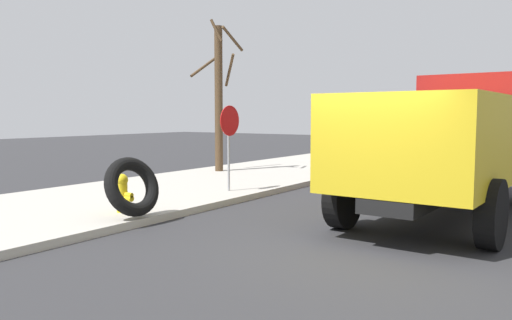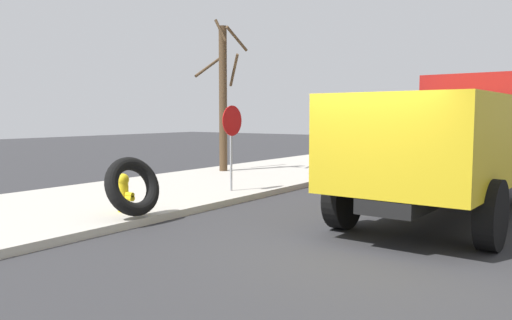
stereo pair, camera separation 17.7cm
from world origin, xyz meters
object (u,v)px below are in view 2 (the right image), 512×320
at_px(stop_sign, 232,132).
at_px(fire_hydrant, 123,191).
at_px(dump_truck_yellow, 456,137).
at_px(bare_tree, 223,94).
at_px(loose_tire, 133,186).

bearing_deg(stop_sign, fire_hydrant, 179.27).
height_order(fire_hydrant, stop_sign, stop_sign).
xyz_separation_m(dump_truck_yellow, bare_tree, (2.76, 8.30, 1.16)).
bearing_deg(fire_hydrant, loose_tire, -113.81).
bearing_deg(stop_sign, dump_truck_yellow, -81.91).
height_order(loose_tire, bare_tree, bare_tree).
height_order(fire_hydrant, loose_tire, loose_tire).
relative_size(stop_sign, bare_tree, 0.42).
relative_size(fire_hydrant, stop_sign, 0.35).
relative_size(stop_sign, dump_truck_yellow, 0.30).
bearing_deg(dump_truck_yellow, fire_hydrant, 128.50).
height_order(loose_tire, stop_sign, stop_sign).
distance_m(stop_sign, bare_tree, 4.79).
bearing_deg(stop_sign, bare_tree, 41.36).
bearing_deg(dump_truck_yellow, stop_sign, 98.09).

